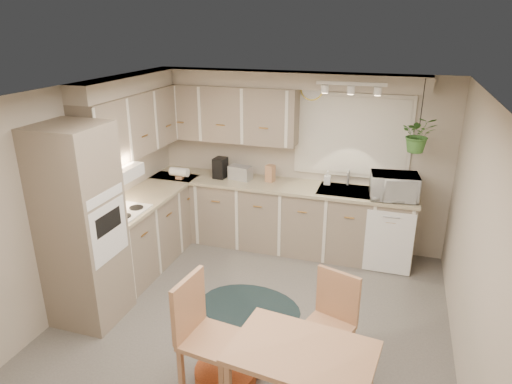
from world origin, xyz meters
The scene contains 34 objects.
floor centered at (0.00, 0.00, 0.00)m, with size 4.20×4.20×0.00m, color slate.
ceiling centered at (0.00, 0.00, 2.40)m, with size 4.20×4.20×0.00m, color white.
wall_back centered at (0.00, 2.10, 1.20)m, with size 4.00×0.04×2.40m, color #B1A592.
wall_front centered at (0.00, -2.10, 1.20)m, with size 4.00×0.04×2.40m, color #B1A592.
wall_left centered at (-2.00, 0.00, 1.20)m, with size 0.04×4.20×2.40m, color #B1A592.
wall_right centered at (2.00, 0.00, 1.20)m, with size 0.04×4.20×2.40m, color #B1A592.
base_cab_left centered at (-1.70, 0.88, 0.45)m, with size 0.60×1.85×0.90m, color gray.
base_cab_back centered at (-0.20, 1.80, 0.45)m, with size 3.60×0.60×0.90m, color gray.
counter_left centered at (-1.69, 0.88, 0.92)m, with size 0.64×1.89×0.04m, color tan.
counter_back centered at (-0.20, 1.79, 0.92)m, with size 3.64×0.64×0.04m, color tan.
oven_stack centered at (-1.68, -0.38, 1.05)m, with size 0.65×0.65×2.10m, color gray.
wall_oven_face centered at (-1.35, -0.38, 1.05)m, with size 0.02×0.56×0.58m, color white.
upper_cab_left centered at (-1.82, 1.00, 1.83)m, with size 0.35×2.00×0.75m, color gray.
upper_cab_back centered at (-1.00, 1.93, 1.83)m, with size 2.00×0.35×0.75m, color gray.
soffit_left centered at (-1.85, 1.00, 2.30)m, with size 0.30×2.00×0.20m, color #B1A592.
soffit_back centered at (-0.20, 1.95, 2.30)m, with size 3.60×0.30×0.20m, color #B1A592.
cooktop centered at (-1.68, 0.30, 0.94)m, with size 0.52×0.58×0.02m, color white.
range_hood centered at (-1.70, 0.30, 1.40)m, with size 0.40×0.60×0.14m, color white.
window_blinds centered at (0.70, 2.07, 1.60)m, with size 1.40×0.02×1.00m, color white.
window_frame centered at (0.70, 2.08, 1.60)m, with size 1.50×0.02×1.10m, color beige.
sink centered at (0.70, 1.80, 0.90)m, with size 0.70×0.48×0.10m, color #ABADB3.
dishwasher_front centered at (1.30, 1.49, 0.42)m, with size 0.58×0.01×0.83m, color white.
track_light_bar centered at (0.70, 1.55, 2.33)m, with size 0.80×0.04×0.04m, color white.
wall_clock centered at (0.15, 2.07, 2.18)m, with size 0.30×0.30×0.03m, color gold.
chair_left centered at (-0.03, -0.94, 0.51)m, with size 0.48×0.48×1.03m, color tan.
chair_back centered at (0.84, -0.45, 0.47)m, with size 0.44×0.44×0.93m, color tan.
braided_rug centered at (-0.10, 0.27, 0.01)m, with size 1.16×0.87×0.01m, color black.
pet_bed centered at (0.04, -0.84, 0.06)m, with size 0.55×0.55×0.13m, color #C45927.
microwave centered at (1.29, 1.70, 1.13)m, with size 0.57×0.31×0.38m, color white.
soap_bottle centered at (0.43, 1.95, 0.98)m, with size 0.09×0.19×0.09m, color white.
hanging_plant centered at (1.50, 1.70, 1.72)m, with size 0.39×0.43×0.33m, color #3A6F2C.
coffee_maker centered at (-1.04, 1.80, 1.08)m, with size 0.16×0.20×0.29m, color black.
toaster centered at (-0.75, 1.82, 1.03)m, with size 0.31×0.18×0.19m, color #ABADB3.
knife_block centered at (-0.33, 1.85, 1.06)m, with size 0.11×0.11×0.23m, color tan.
Camera 1 is at (1.27, -3.82, 3.00)m, focal length 32.00 mm.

